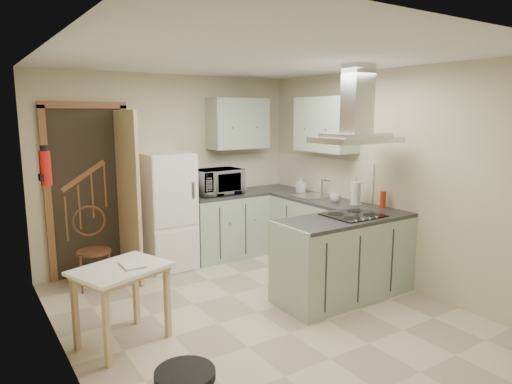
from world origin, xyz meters
TOP-DOWN VIEW (x-y plane):
  - floor at (0.00, 0.00)m, footprint 4.20×4.20m
  - ceiling at (0.00, 0.00)m, footprint 4.20×4.20m
  - back_wall at (0.00, 2.10)m, footprint 3.60×0.00m
  - left_wall at (-1.80, 0.00)m, footprint 0.00×4.20m
  - right_wall at (1.80, 0.00)m, footprint 0.00×4.20m
  - doorway at (-1.10, 2.07)m, footprint 1.10×0.12m
  - fridge at (-0.20, 1.80)m, footprint 0.60×0.60m
  - counter_back at (0.66, 1.80)m, footprint 1.08×0.60m
  - counter_right at (1.50, 1.12)m, footprint 0.60×1.95m
  - splashback at (0.96, 2.09)m, footprint 1.68×0.02m
  - wall_cabinet_back at (0.95, 1.93)m, footprint 0.85×0.35m
  - wall_cabinet_right at (1.62, 0.85)m, footprint 0.35×0.90m
  - peninsula at (1.02, -0.18)m, footprint 1.55×0.65m
  - hob at (1.12, -0.18)m, footprint 0.58×0.50m
  - extractor_hood at (1.12, -0.18)m, footprint 0.90×0.55m
  - sink at (1.50, 0.95)m, footprint 0.45×0.40m
  - fire_extinguisher at (-1.74, 0.90)m, footprint 0.10×0.10m
  - drop_leaf_table at (-1.33, 0.12)m, footprint 0.89×0.78m
  - bentwood_chair at (-1.19, 1.61)m, footprint 0.44×0.44m
  - microwave at (0.54, 1.79)m, footprint 0.64×0.44m
  - kettle at (0.94, 1.85)m, footprint 0.21×0.21m
  - cereal_box at (0.77, 1.90)m, footprint 0.15×0.24m
  - soap_bottle at (1.58, 1.28)m, footprint 0.11×0.11m
  - paper_towel at (1.57, 0.22)m, footprint 0.14×0.14m
  - cup at (1.48, 0.48)m, footprint 0.16×0.16m
  - red_bottle at (1.72, -0.07)m, footprint 0.09×0.09m
  - book at (-1.32, 0.10)m, footprint 0.19×0.26m

SIDE VIEW (x-z plane):
  - floor at x=0.00m, z-range 0.00..0.00m
  - drop_leaf_table at x=-1.33m, z-range 0.00..0.70m
  - bentwood_chair at x=-1.19m, z-range 0.00..0.86m
  - counter_back at x=0.66m, z-range 0.00..0.90m
  - counter_right at x=1.50m, z-range 0.00..0.90m
  - peninsula at x=1.02m, z-range 0.00..0.90m
  - fridge at x=-0.20m, z-range 0.00..1.50m
  - book at x=-1.32m, z-range 0.70..0.81m
  - sink at x=1.50m, z-range 0.90..0.91m
  - hob at x=1.12m, z-range 0.90..0.91m
  - cup at x=1.48m, z-range 0.90..1.01m
  - red_bottle at x=1.72m, z-range 0.90..1.10m
  - soap_bottle at x=1.58m, z-range 0.90..1.11m
  - kettle at x=0.94m, z-range 0.90..1.14m
  - paper_towel at x=1.57m, z-range 0.90..1.19m
  - doorway at x=-1.10m, z-range 0.00..2.10m
  - cereal_box at x=0.77m, z-range 0.90..1.23m
  - microwave at x=0.54m, z-range 0.90..1.24m
  - splashback at x=0.96m, z-range 0.90..1.40m
  - back_wall at x=0.00m, z-range -0.55..3.05m
  - left_wall at x=-1.80m, z-range -0.85..3.35m
  - right_wall at x=1.80m, z-range -0.85..3.35m
  - fire_extinguisher at x=-1.74m, z-range 1.34..1.66m
  - extractor_hood at x=1.12m, z-range 1.67..1.77m
  - wall_cabinet_back at x=0.95m, z-range 1.50..2.20m
  - wall_cabinet_right at x=1.62m, z-range 1.50..2.20m
  - ceiling at x=0.00m, z-range 2.50..2.50m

